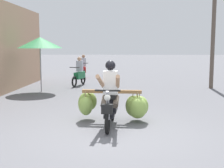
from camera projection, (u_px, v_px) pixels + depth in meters
ground_plane at (112, 135)px, 6.41m from camera, size 120.00×120.00×0.00m
motorbike_main_loaded at (116, 103)px, 7.37m from camera, size 1.86×1.88×1.58m
motorbike_distant_ahead_left at (79, 74)px, 14.38m from camera, size 0.62×1.59×1.40m
motorbike_distant_ahead_right at (84, 68)px, 17.89m from camera, size 0.56×1.61×1.40m
market_umbrella_near_shop at (40, 43)px, 12.25m from camera, size 1.87×1.87×2.29m
utility_pole at (213, 28)px, 13.15m from camera, size 0.18×0.18×5.40m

